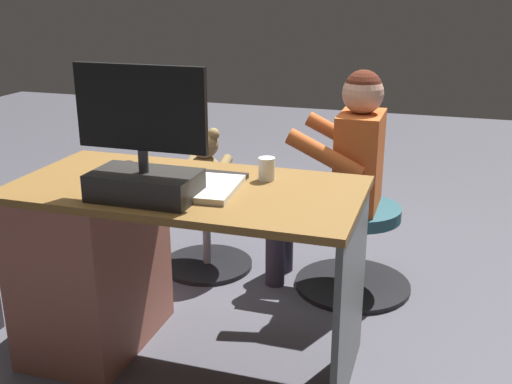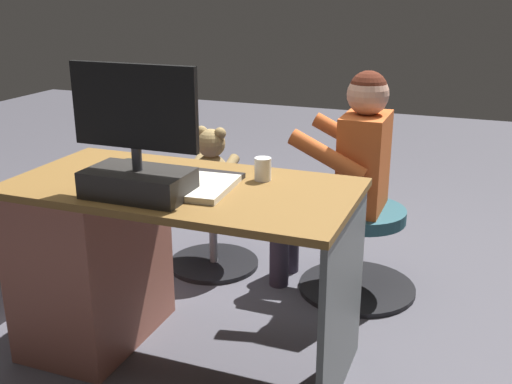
{
  "view_description": "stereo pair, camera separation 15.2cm",
  "coord_description": "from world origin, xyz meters",
  "px_view_note": "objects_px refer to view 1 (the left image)",
  "views": [
    {
      "loc": [
        -0.91,
        2.43,
        1.47
      ],
      "look_at": [
        -0.16,
        0.04,
        0.62
      ],
      "focal_mm": 42.98,
      "sensor_mm": 36.0,
      "label": 1
    },
    {
      "loc": [
        -1.05,
        2.38,
        1.47
      ],
      "look_at": [
        -0.16,
        0.04,
        0.62
      ],
      "focal_mm": 42.98,
      "sensor_mm": 36.0,
      "label": 2
    }
  ],
  "objects_px": {
    "keyboard": "(192,176)",
    "tv_remote": "(112,175)",
    "person": "(341,163)",
    "visitor_chair": "(354,244)",
    "office_chair_teddy": "(206,222)",
    "cup": "(267,169)",
    "desk": "(113,258)",
    "monitor": "(143,161)",
    "teddy_bear": "(206,162)",
    "computer_mouse": "(126,166)"
  },
  "relations": [
    {
      "from": "cup",
      "to": "person",
      "type": "distance_m",
      "value": 0.71
    },
    {
      "from": "cup",
      "to": "person",
      "type": "bearing_deg",
      "value": -104.66
    },
    {
      "from": "tv_remote",
      "to": "person",
      "type": "relative_size",
      "value": 0.14
    },
    {
      "from": "monitor",
      "to": "keyboard",
      "type": "relative_size",
      "value": 1.14
    },
    {
      "from": "keyboard",
      "to": "cup",
      "type": "bearing_deg",
      "value": -167.01
    },
    {
      "from": "keyboard",
      "to": "tv_remote",
      "type": "height_order",
      "value": "keyboard"
    },
    {
      "from": "office_chair_teddy",
      "to": "person",
      "type": "xyz_separation_m",
      "value": [
        -0.71,
        -0.0,
        0.39
      ]
    },
    {
      "from": "computer_mouse",
      "to": "cup",
      "type": "height_order",
      "value": "cup"
    },
    {
      "from": "desk",
      "to": "cup",
      "type": "bearing_deg",
      "value": -165.43
    },
    {
      "from": "desk",
      "to": "teddy_bear",
      "type": "height_order",
      "value": "teddy_bear"
    },
    {
      "from": "cup",
      "to": "office_chair_teddy",
      "type": "distance_m",
      "value": 1.01
    },
    {
      "from": "desk",
      "to": "keyboard",
      "type": "bearing_deg",
      "value": -164.07
    },
    {
      "from": "computer_mouse",
      "to": "tv_remote",
      "type": "relative_size",
      "value": 0.64
    },
    {
      "from": "desk",
      "to": "cup",
      "type": "height_order",
      "value": "cup"
    },
    {
      "from": "desk",
      "to": "tv_remote",
      "type": "height_order",
      "value": "tv_remote"
    },
    {
      "from": "person",
      "to": "teddy_bear",
      "type": "bearing_deg",
      "value": -0.9
    },
    {
      "from": "tv_remote",
      "to": "visitor_chair",
      "type": "height_order",
      "value": "tv_remote"
    },
    {
      "from": "keyboard",
      "to": "visitor_chair",
      "type": "height_order",
      "value": "keyboard"
    },
    {
      "from": "teddy_bear",
      "to": "computer_mouse",
      "type": "bearing_deg",
      "value": 85.89
    },
    {
      "from": "monitor",
      "to": "person",
      "type": "xyz_separation_m",
      "value": [
        -0.52,
        -1.0,
        -0.24
      ]
    },
    {
      "from": "computer_mouse",
      "to": "cup",
      "type": "distance_m",
      "value": 0.59
    },
    {
      "from": "computer_mouse",
      "to": "person",
      "type": "distance_m",
      "value": 1.05
    },
    {
      "from": "monitor",
      "to": "computer_mouse",
      "type": "xyz_separation_m",
      "value": [
        0.24,
        -0.29,
        -0.12
      ]
    },
    {
      "from": "monitor",
      "to": "office_chair_teddy",
      "type": "xyz_separation_m",
      "value": [
        0.19,
        -1.0,
        -0.63
      ]
    },
    {
      "from": "monitor",
      "to": "keyboard",
      "type": "xyz_separation_m",
      "value": [
        -0.06,
        -0.27,
        -0.13
      ]
    },
    {
      "from": "desk",
      "to": "monitor",
      "type": "height_order",
      "value": "monitor"
    },
    {
      "from": "keyboard",
      "to": "person",
      "type": "bearing_deg",
      "value": -122.02
    },
    {
      "from": "desk",
      "to": "visitor_chair",
      "type": "distance_m",
      "value": 1.21
    },
    {
      "from": "cup",
      "to": "office_chair_teddy",
      "type": "xyz_separation_m",
      "value": [
        0.53,
        -0.67,
        -0.53
      ]
    },
    {
      "from": "monitor",
      "to": "office_chair_teddy",
      "type": "height_order",
      "value": "monitor"
    },
    {
      "from": "monitor",
      "to": "person",
      "type": "height_order",
      "value": "monitor"
    },
    {
      "from": "keyboard",
      "to": "office_chair_teddy",
      "type": "distance_m",
      "value": 0.92
    },
    {
      "from": "keyboard",
      "to": "tv_remote",
      "type": "relative_size",
      "value": 2.8
    },
    {
      "from": "teddy_bear",
      "to": "person",
      "type": "height_order",
      "value": "person"
    },
    {
      "from": "person",
      "to": "visitor_chair",
      "type": "bearing_deg",
      "value": -179.95
    },
    {
      "from": "cup",
      "to": "teddy_bear",
      "type": "bearing_deg",
      "value": -51.86
    },
    {
      "from": "monitor",
      "to": "visitor_chair",
      "type": "height_order",
      "value": "monitor"
    },
    {
      "from": "visitor_chair",
      "to": "office_chair_teddy",
      "type": "bearing_deg",
      "value": 0.05
    },
    {
      "from": "office_chair_teddy",
      "to": "tv_remote",
      "type": "bearing_deg",
      "value": 86.16
    },
    {
      "from": "teddy_bear",
      "to": "person",
      "type": "distance_m",
      "value": 0.71
    },
    {
      "from": "desk",
      "to": "tv_remote",
      "type": "bearing_deg",
      "value": -163.42
    },
    {
      "from": "teddy_bear",
      "to": "visitor_chair",
      "type": "bearing_deg",
      "value": 179.2
    },
    {
      "from": "office_chair_teddy",
      "to": "person",
      "type": "height_order",
      "value": "person"
    },
    {
      "from": "person",
      "to": "keyboard",
      "type": "bearing_deg",
      "value": 57.98
    },
    {
      "from": "keyboard",
      "to": "office_chair_teddy",
      "type": "height_order",
      "value": "keyboard"
    },
    {
      "from": "desk",
      "to": "office_chair_teddy",
      "type": "xyz_separation_m",
      "value": [
        -0.08,
        -0.83,
        -0.14
      ]
    },
    {
      "from": "cup",
      "to": "person",
      "type": "xyz_separation_m",
      "value": [
        -0.17,
        -0.67,
        -0.15
      ]
    },
    {
      "from": "computer_mouse",
      "to": "tv_remote",
      "type": "height_order",
      "value": "computer_mouse"
    },
    {
      "from": "monitor",
      "to": "person",
      "type": "relative_size",
      "value": 0.44
    },
    {
      "from": "computer_mouse",
      "to": "desk",
      "type": "bearing_deg",
      "value": 78.67
    }
  ]
}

